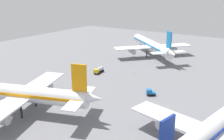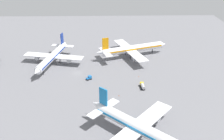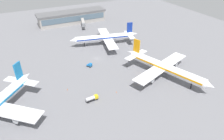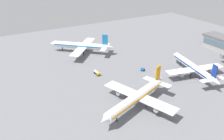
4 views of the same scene
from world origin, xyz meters
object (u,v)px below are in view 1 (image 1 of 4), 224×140
airplane_distant (152,45)px  safety_cone_mid_apron (80,81)px  baggage_tug (150,92)px  airplane_taxiing (19,93)px  fuel_truck (99,70)px  safety_cone_near_gate (134,73)px  airplane_at_gate (211,129)px

airplane_distant → safety_cone_mid_apron: size_ratio=76.39×
baggage_tug → airplane_taxiing: bearing=14.8°
fuel_truck → safety_cone_mid_apron: size_ratio=10.69×
airplane_taxiing → safety_cone_near_gate: size_ratio=89.64×
airplane_taxiing → safety_cone_mid_apron: bearing=-106.7°
airplane_at_gate → fuel_truck: airplane_at_gate is taller
safety_cone_near_gate → airplane_at_gate: bearing=-134.0°
airplane_distant → safety_cone_mid_apron: bearing=125.7°
airplane_at_gate → safety_cone_near_gate: airplane_at_gate is taller
airplane_distant → fuel_truck: size_ratio=7.15×
airplane_distant → baggage_tug: size_ratio=12.22×
safety_cone_mid_apron → fuel_truck: bearing=1.8°
airplane_distant → safety_cone_near_gate: airplane_distant is taller
airplane_taxiing → fuel_truck: airplane_taxiing is taller
safety_cone_near_gate → safety_cone_mid_apron: (-22.09, 13.47, 0.00)m
fuel_truck → baggage_tug: bearing=67.0°
fuel_truck → safety_cone_mid_apron: 13.75m
airplane_taxiing → airplane_distant: size_ratio=1.17×
airplane_distant → safety_cone_mid_apron: 57.32m
airplane_at_gate → fuel_truck: size_ratio=8.04×
baggage_tug → safety_cone_mid_apron: bearing=-29.4°
airplane_taxiing → airplane_distant: airplane_distant is taller
airplane_at_gate → airplane_distant: 91.52m
airplane_distant → fuel_truck: airplane_distant is taller
airplane_at_gate → safety_cone_mid_apron: airplane_at_gate is taller
airplane_taxiing → safety_cone_near_gate: bearing=-122.1°
airplane_taxiing → airplane_distant: (87.91, -4.62, 0.10)m
baggage_tug → safety_cone_mid_apron: baggage_tug is taller
airplane_distant → airplane_taxiing: bearing=128.9°
airplane_at_gate → airplane_distant: (76.31, 50.53, 0.50)m
airplane_distant → airplane_at_gate: bearing=165.5°
airplane_at_gate → baggage_tug: size_ratio=13.74×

